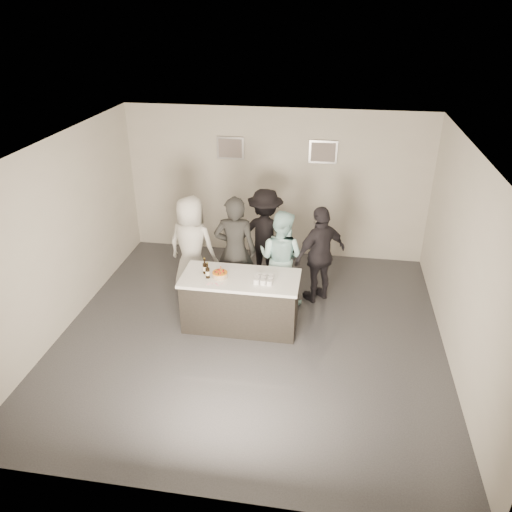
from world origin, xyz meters
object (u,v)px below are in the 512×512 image
(cake, at_px, (220,275))
(beer_bottle_b, at_px, (208,270))
(person_main_blue, at_px, (281,258))
(person_guest_back, at_px, (265,235))
(person_main_black, at_px, (235,251))
(bar_counter, at_px, (241,301))
(beer_bottle_a, at_px, (205,266))
(person_guest_left, at_px, (192,246))
(person_guest_right, at_px, (320,255))

(cake, distance_m, beer_bottle_b, 0.21)
(person_main_blue, bearing_deg, person_guest_back, -43.81)
(beer_bottle_b, distance_m, person_main_black, 0.86)
(bar_counter, relative_size, beer_bottle_a, 7.15)
(person_main_black, xyz_separation_m, person_guest_left, (-0.82, 0.21, -0.07))
(person_main_blue, distance_m, person_guest_left, 1.59)
(beer_bottle_b, distance_m, person_main_blue, 1.42)
(person_guest_back, bearing_deg, beer_bottle_b, 75.20)
(person_main_blue, xyz_separation_m, person_guest_left, (-1.59, 0.07, 0.06))
(person_guest_back, bearing_deg, person_main_black, 73.73)
(cake, xyz_separation_m, beer_bottle_a, (-0.26, 0.09, 0.09))
(bar_counter, bearing_deg, beer_bottle_b, -168.34)
(person_main_black, relative_size, person_guest_right, 1.12)
(beer_bottle_a, relative_size, person_main_black, 0.13)
(bar_counter, bearing_deg, person_guest_back, 84.64)
(person_main_black, bearing_deg, beer_bottle_b, 67.58)
(person_main_black, relative_size, person_guest_left, 1.08)
(cake, bearing_deg, person_main_black, 83.09)
(beer_bottle_a, distance_m, beer_bottle_b, 0.16)
(bar_counter, xyz_separation_m, person_main_blue, (0.54, 0.85, 0.40))
(person_guest_back, bearing_deg, bar_counter, 90.14)
(cake, bearing_deg, person_main_blue, 46.42)
(beer_bottle_a, xyz_separation_m, person_guest_left, (-0.47, 0.89, -0.12))
(person_main_black, height_order, person_guest_right, person_main_black)
(beer_bottle_b, xyz_separation_m, person_guest_right, (1.70, 1.13, -0.15))
(beer_bottle_a, bearing_deg, beer_bottle_b, -59.81)
(person_guest_left, bearing_deg, beer_bottle_a, 128.84)
(person_guest_right, bearing_deg, beer_bottle_b, -6.96)
(beer_bottle_a, distance_m, person_main_black, 0.77)
(person_main_black, bearing_deg, beer_bottle_a, 58.50)
(beer_bottle_a, xyz_separation_m, beer_bottle_b, (0.08, -0.14, 0.00))
(beer_bottle_b, relative_size, person_guest_back, 0.15)
(beer_bottle_a, distance_m, person_guest_right, 2.04)
(beer_bottle_a, relative_size, beer_bottle_b, 1.00)
(person_main_black, height_order, person_main_blue, person_main_black)
(bar_counter, xyz_separation_m, beer_bottle_a, (-0.58, 0.04, 0.58))
(beer_bottle_b, bearing_deg, person_main_blue, 42.52)
(cake, bearing_deg, beer_bottle_b, -164.18)
(bar_counter, distance_m, person_guest_right, 1.64)
(cake, xyz_separation_m, person_guest_left, (-0.73, 0.98, -0.02))
(beer_bottle_b, height_order, person_guest_right, person_guest_right)
(cake, relative_size, person_guest_left, 0.13)
(beer_bottle_a, relative_size, person_main_blue, 0.15)
(person_guest_right, bearing_deg, person_guest_left, -37.97)
(person_main_black, bearing_deg, person_main_blue, -173.73)
(bar_counter, height_order, beer_bottle_a, beer_bottle_a)
(beer_bottle_b, bearing_deg, cake, 15.82)
(beer_bottle_a, distance_m, person_guest_left, 1.01)
(bar_counter, xyz_separation_m, cake, (-0.31, -0.05, 0.49))
(cake, bearing_deg, person_guest_back, 74.62)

